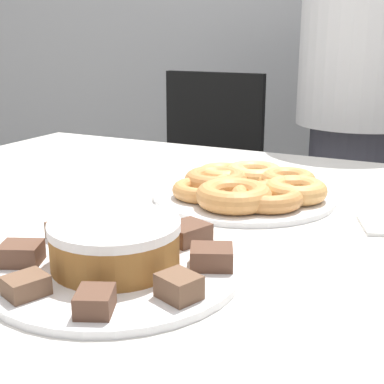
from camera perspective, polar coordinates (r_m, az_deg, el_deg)
The scene contains 23 objects.
table at distance 0.97m, azimuth -0.39°, elevation -6.50°, with size 1.48×1.08×0.74m.
person_standing at distance 1.75m, azimuth 17.29°, elevation 8.43°, with size 0.38×0.38×1.57m.
office_chair_left at distance 1.96m, azimuth 0.33°, elevation -1.47°, with size 0.46×0.46×0.91m.
plate_cake at distance 0.71m, azimuth -8.08°, elevation -8.06°, with size 0.33×0.33×0.01m.
plate_donuts at distance 1.02m, azimuth 5.54°, elevation -0.36°, with size 0.34×0.34×0.01m.
frosted_cake at distance 0.69m, azimuth -8.19°, elevation -5.42°, with size 0.17×0.17×0.06m.
lamington_0 at distance 0.81m, azimuth -6.59°, elevation -3.31°, with size 0.07×0.07×0.03m.
lamington_1 at distance 0.80m, azimuth -13.21°, elevation -4.09°, with size 0.06×0.06×0.03m.
lamington_2 at distance 0.73m, azimuth -17.76°, elevation -6.26°, with size 0.06×0.06×0.03m.
lamington_3 at distance 0.65m, azimuth -17.30°, elevation -9.49°, with size 0.05×0.06×0.02m.
lamington_4 at distance 0.59m, azimuth -10.31°, elevation -11.40°, with size 0.05×0.06×0.02m.
lamington_5 at distance 0.61m, azimuth -1.41°, elevation -10.03°, with size 0.06×0.05×0.03m.
lamington_6 at distance 0.69m, azimuth 2.10°, elevation -6.92°, with size 0.07×0.06×0.03m.
lamington_7 at distance 0.77m, azimuth -0.55°, elevation -4.37°, with size 0.07×0.07×0.03m.
donut_0 at distance 1.01m, azimuth 5.57°, elevation 0.68°, with size 0.12×0.12×0.03m.
donut_1 at distance 0.98m, azimuth 1.00°, elevation 0.26°, with size 0.11×0.11×0.03m.
donut_2 at distance 0.93m, azimuth 4.49°, elevation -0.39°, with size 0.13×0.13×0.04m.
donut_3 at distance 0.94m, azimuth 7.97°, elevation -0.53°, with size 0.13×0.13×0.03m.
donut_4 at distance 0.98m, azimuth 10.98°, elevation 0.20°, with size 0.11×0.11×0.04m.
donut_5 at distance 1.05m, azimuth 10.16°, elevation 1.23°, with size 0.11×0.11×0.04m.
donut_6 at distance 1.09m, azimuth 6.65°, elevation 1.97°, with size 0.12×0.12×0.04m.
donut_7 at distance 1.08m, azimuth 3.32°, elevation 1.89°, with size 0.11×0.11×0.03m.
donut_8 at distance 1.04m, azimuth 2.36°, elevation 1.30°, with size 0.12×0.12×0.04m.
Camera 1 is at (0.40, -0.80, 1.03)m, focal length 50.00 mm.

